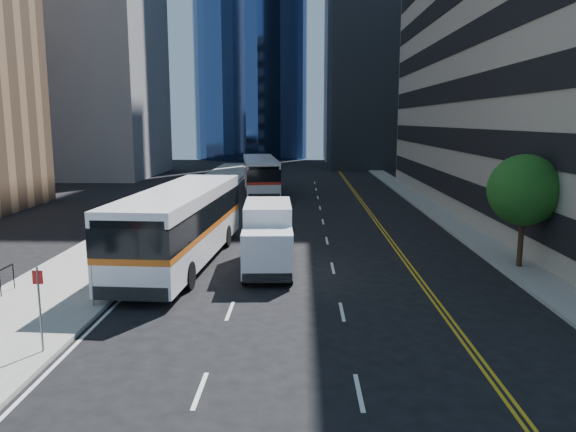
# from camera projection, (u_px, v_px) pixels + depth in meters

# --- Properties ---
(ground) EXTENTS (160.00, 160.00, 0.00)m
(ground) POSITION_uv_depth(u_px,v_px,m) (331.00, 333.00, 17.98)
(ground) COLOR black
(ground) RESTS_ON ground
(sidewalk_west) EXTENTS (5.00, 90.00, 0.15)m
(sidewalk_west) POSITION_uv_depth(u_px,v_px,m) (177.00, 209.00, 42.85)
(sidewalk_west) COLOR gray
(sidewalk_west) RESTS_ON ground
(sidewalk_east) EXTENTS (2.00, 90.00, 0.15)m
(sidewalk_east) POSITION_uv_depth(u_px,v_px,m) (433.00, 209.00, 42.39)
(sidewalk_east) COLOR gray
(sidewalk_east) RESTS_ON ground
(midrise_west) EXTENTS (18.00, 18.00, 35.00)m
(midrise_west) POSITION_uv_depth(u_px,v_px,m) (76.00, 29.00, 66.94)
(midrise_west) COLOR gray
(midrise_west) RESTS_ON ground
(street_tree) EXTENTS (3.20, 3.20, 5.10)m
(street_tree) POSITION_uv_depth(u_px,v_px,m) (524.00, 190.00, 25.04)
(street_tree) COLOR #332114
(street_tree) RESTS_ON sidewalk_east
(bus_front) EXTENTS (3.87, 13.97, 3.56)m
(bus_front) POSITION_uv_depth(u_px,v_px,m) (182.00, 223.00, 26.45)
(bus_front) COLOR white
(bus_front) RESTS_ON ground
(bus_rear) EXTENTS (4.34, 13.08, 3.31)m
(bus_rear) POSITION_uv_depth(u_px,v_px,m) (260.00, 174.00, 51.80)
(bus_rear) COLOR silver
(bus_rear) RESTS_ON ground
(box_truck) EXTENTS (2.42, 6.27, 2.95)m
(box_truck) POSITION_uv_depth(u_px,v_px,m) (268.00, 236.00, 25.42)
(box_truck) COLOR white
(box_truck) RESTS_ON ground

